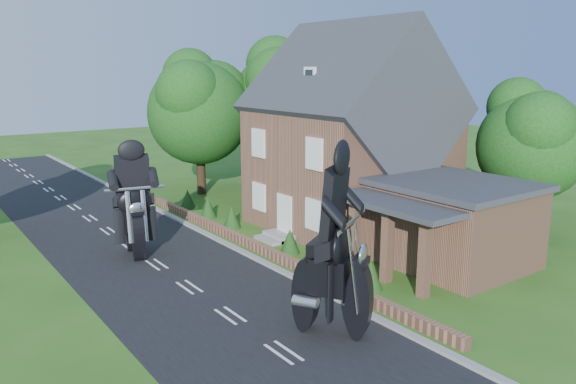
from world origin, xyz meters
TOP-DOWN VIEW (x-y plane):
  - ground at (0.00, 0.00)m, footprint 120.00×120.00m
  - road at (0.00, 0.00)m, footprint 7.00×80.00m
  - kerb at (3.65, 0.00)m, footprint 0.30×80.00m
  - garden_wall at (4.30, 5.00)m, footprint 0.30×22.00m
  - house at (10.49, 6.00)m, footprint 9.54×8.64m
  - annex at (9.87, -0.80)m, footprint 7.05×5.94m
  - tree_annex_side at (17.13, 0.10)m, footprint 5.64×5.20m
  - tree_house_right at (16.65, 8.62)m, footprint 6.51×6.00m
  - tree_behind_house at (14.18, 16.14)m, footprint 7.81×7.20m
  - tree_behind_left at (8.16, 17.13)m, footprint 6.94×6.40m
  - shrub_a at (5.30, -1.00)m, footprint 0.90×0.90m
  - shrub_b at (5.30, 1.50)m, footprint 0.90×0.90m
  - shrub_c at (5.30, 4.00)m, footprint 0.90×0.90m
  - shrub_d at (5.30, 9.00)m, footprint 0.90×0.90m
  - shrub_e at (5.30, 11.50)m, footprint 0.90×0.90m
  - shrub_f at (5.30, 14.00)m, footprint 0.90×0.90m
  - motorcycle_lead at (1.88, -2.88)m, footprint 1.43×1.86m
  - motorcycle_follow at (-0.24, 7.55)m, footprint 0.72×1.67m

SIDE VIEW (x-z plane):
  - ground at x=0.00m, z-range 0.00..0.00m
  - road at x=0.00m, z-range 0.00..0.02m
  - kerb at x=3.65m, z-range 0.00..0.12m
  - garden_wall at x=4.30m, z-range 0.00..0.40m
  - shrub_a at x=5.30m, z-range 0.00..1.10m
  - shrub_b at x=5.30m, z-range 0.00..1.10m
  - shrub_c at x=5.30m, z-range 0.00..1.10m
  - shrub_d at x=5.30m, z-range 0.00..1.10m
  - shrub_e at x=5.30m, z-range 0.00..1.10m
  - shrub_f at x=5.30m, z-range 0.00..1.10m
  - motorcycle_follow at x=-0.24m, z-range 0.00..1.51m
  - motorcycle_lead at x=1.88m, z-range 0.00..1.77m
  - annex at x=9.87m, z-range 0.05..3.49m
  - house at x=10.49m, z-range -0.78..9.46m
  - tree_annex_side at x=17.13m, z-range 0.95..8.43m
  - tree_house_right at x=16.65m, z-range 0.99..9.39m
  - tree_behind_left at x=8.16m, z-range 1.15..10.31m
  - tree_behind_house at x=14.18m, z-range 1.19..11.27m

